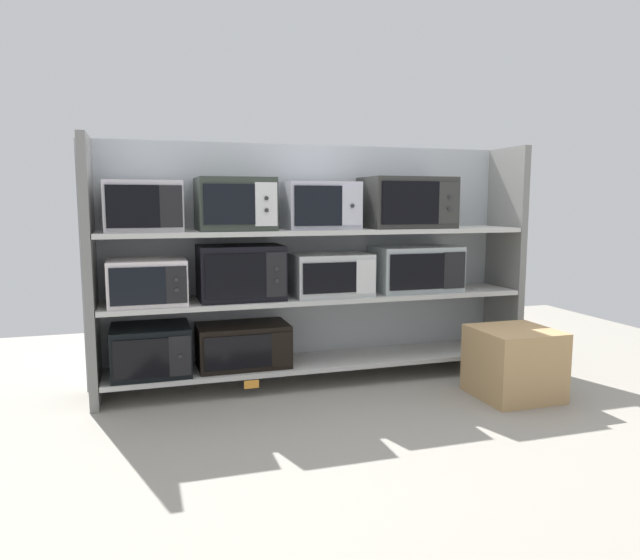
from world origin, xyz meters
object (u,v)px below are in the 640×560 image
at_px(microwave_3, 241,272).
at_px(microwave_7, 235,204).
at_px(microwave_0, 151,350).
at_px(microwave_9, 407,203).
at_px(microwave_1, 243,345).
at_px(microwave_8, 320,206).
at_px(microwave_4, 330,274).
at_px(microwave_5, 416,269).
at_px(microwave_2, 147,281).
at_px(shipping_carton, 514,363).
at_px(microwave_6, 143,206).

relative_size(microwave_3, microwave_7, 1.13).
relative_size(microwave_0, microwave_3, 0.89).
distance_m(microwave_3, microwave_9, 1.21).
bearing_deg(microwave_1, microwave_8, -0.02).
height_order(microwave_4, microwave_5, microwave_5).
distance_m(microwave_3, microwave_8, 0.66).
bearing_deg(microwave_9, microwave_3, 179.99).
distance_m(microwave_1, microwave_3, 0.47).
distance_m(microwave_2, shipping_carton, 2.26).
xyz_separation_m(microwave_3, microwave_7, (-0.03, 0.00, 0.42)).
relative_size(microwave_0, microwave_8, 0.99).
bearing_deg(microwave_6, microwave_5, 0.00).
height_order(microwave_5, microwave_9, microwave_9).
height_order(microwave_0, microwave_4, microwave_4).
bearing_deg(microwave_4, microwave_7, -179.99).
bearing_deg(microwave_9, shipping_carton, -56.46).
bearing_deg(microwave_7, microwave_1, -0.20).
bearing_deg(microwave_3, microwave_1, 0.67).
bearing_deg(microwave_7, microwave_4, 0.01).
bearing_deg(microwave_1, shipping_carton, -22.61).
bearing_deg(shipping_carton, microwave_5, 118.46).
xyz_separation_m(microwave_7, microwave_8, (0.55, -0.00, -0.01)).
relative_size(microwave_0, microwave_5, 0.79).
bearing_deg(microwave_4, microwave_6, -179.98).
height_order(microwave_5, shipping_carton, microwave_5).
distance_m(microwave_6, microwave_7, 0.54).
bearing_deg(microwave_8, microwave_7, 179.97).
bearing_deg(microwave_2, microwave_7, 0.03).
height_order(microwave_2, shipping_carton, microwave_2).
bearing_deg(microwave_0, shipping_carton, -16.99).
height_order(microwave_3, microwave_8, microwave_8).
bearing_deg(shipping_carton, microwave_0, 163.01).
relative_size(microwave_0, microwave_6, 1.05).
height_order(microwave_1, shipping_carton, shipping_carton).
bearing_deg(microwave_1, microwave_4, 0.02).
relative_size(microwave_4, shipping_carton, 1.11).
relative_size(microwave_0, microwave_4, 0.91).
xyz_separation_m(microwave_1, microwave_5, (1.20, -0.00, 0.45)).
xyz_separation_m(microwave_5, microwave_8, (-0.68, -0.00, 0.43)).
relative_size(microwave_0, microwave_2, 1.02).
distance_m(microwave_0, shipping_carton, 2.20).
relative_size(microwave_1, microwave_8, 1.23).
bearing_deg(microwave_9, microwave_4, 179.95).
distance_m(microwave_0, microwave_7, 1.02).
relative_size(microwave_2, microwave_5, 0.78).
distance_m(microwave_0, microwave_2, 0.42).
relative_size(microwave_6, microwave_7, 0.96).
xyz_separation_m(microwave_1, microwave_3, (-0.01, -0.00, 0.47)).
distance_m(microwave_2, microwave_4, 1.15).
distance_m(microwave_1, microwave_7, 0.89).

